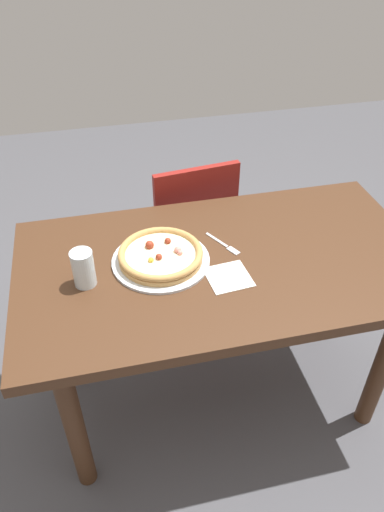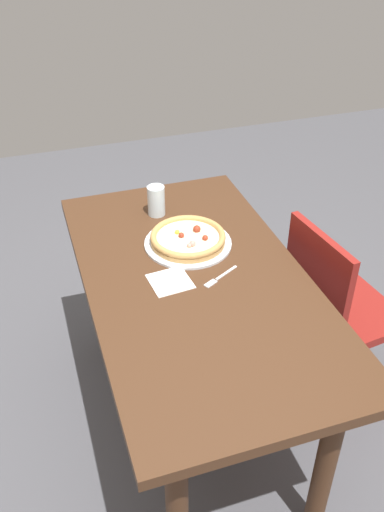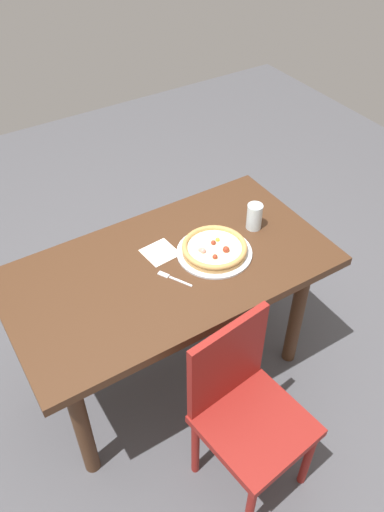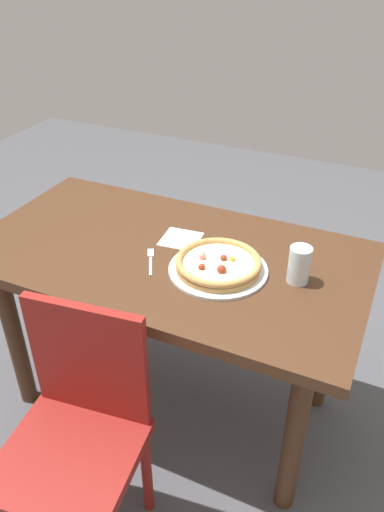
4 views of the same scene
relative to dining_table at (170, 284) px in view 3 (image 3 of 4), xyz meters
The scene contains 8 objects.
ground_plane 0.66m from the dining_table, ahead, with size 6.00×6.00×0.00m, color #4C4C51.
dining_table is the anchor object (origin of this frame).
chair_near 0.63m from the dining_table, 90.77° to the right, with size 0.45×0.45×0.87m.
plate 0.25m from the dining_table, ahead, with size 0.34×0.34×0.01m, color silver.
pizza 0.26m from the dining_table, ahead, with size 0.29×0.29×0.05m.
fork 0.14m from the dining_table, 110.99° to the right, with size 0.09×0.15×0.00m.
drinking_glass 0.50m from the dining_table, ahead, with size 0.07×0.07×0.13m, color silver.
napkin 0.15m from the dining_table, 85.28° to the left, with size 0.14×0.14×0.00m, color white.
Camera 3 is at (-0.77, -1.42, 2.32)m, focal length 35.98 mm.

